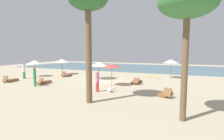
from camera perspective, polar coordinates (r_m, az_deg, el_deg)
name	(u,v)px	position (r m, az deg, el deg)	size (l,w,h in m)	color
ground_plane	(103,82)	(20.32, -2.75, -3.58)	(60.00, 60.00, 0.00)	#BCAD8E
ocean_water	(141,68)	(36.29, 8.83, 0.70)	(48.00, 16.00, 0.06)	slate
umbrella_0	(62,61)	(26.92, -15.23, 2.77)	(2.18, 2.18, 2.19)	olive
umbrella_1	(171,61)	(23.55, 17.77, 2.59)	(1.96, 1.96, 2.31)	olive
umbrella_2	(112,65)	(17.67, -0.07, 1.42)	(1.92, 1.92, 2.16)	brown
umbrella_3	(99,64)	(21.84, -4.10, 1.80)	(2.30, 2.30, 1.99)	brown
umbrella_4	(35,62)	(25.86, -22.80, 2.28)	(1.96, 1.96, 2.13)	olive
lounger_0	(137,82)	(19.20, 7.63, -3.67)	(0.85, 1.77, 0.67)	brown
lounger_1	(165,94)	(14.52, 16.19, -7.07)	(1.02, 1.74, 0.74)	brown
lounger_2	(67,75)	(24.86, -13.73, -1.55)	(0.82, 1.73, 0.72)	brown
lounger_3	(11,80)	(22.91, -28.81, -2.80)	(0.65, 1.64, 0.75)	brown
lounger_4	(44,82)	(20.15, -20.40, -3.55)	(1.02, 1.78, 0.70)	brown
person_0	(97,81)	(15.28, -4.57, -3.44)	(0.42, 0.42, 1.74)	#BF3338
person_1	(24,71)	(24.56, -25.58, -0.18)	(0.41, 0.41, 1.93)	#338C59
person_2	(35,77)	(18.88, -22.79, -1.90)	(0.37, 0.37, 1.82)	#338C59
palm_0	(187,5)	(9.61, 22.26, 18.17)	(2.72, 2.72, 6.38)	brown
palm_2	(88,5)	(12.25, -7.39, 19.20)	(2.46, 2.46, 7.24)	brown
dog	(110,90)	(15.26, -0.64, -6.08)	(0.76, 0.78, 0.39)	silver
surfboard	(151,77)	(23.87, 12.07, -2.17)	(2.17, 1.21, 0.07)	gold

